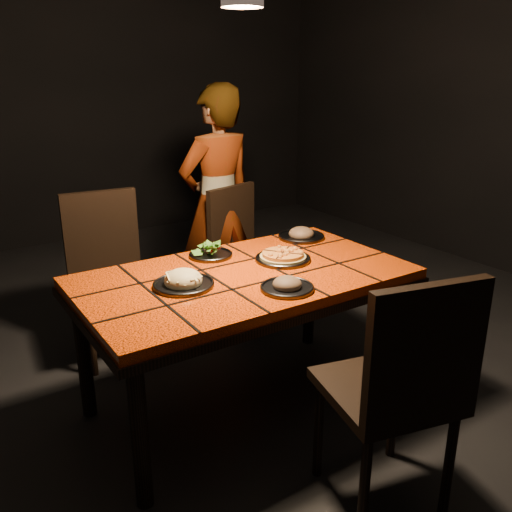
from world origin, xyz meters
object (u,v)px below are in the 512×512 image
dining_table (244,288)px  diner (218,205)px  chair_far_left (108,263)px  chair_far_right (243,246)px  chair_near (402,383)px  plate_pizza (283,257)px  plate_pasta (183,281)px

dining_table → diner: size_ratio=1.00×
chair_far_left → dining_table: bearing=-63.5°
dining_table → chair_far_right: 1.06m
chair_far_left → chair_far_right: size_ratio=1.06×
chair_near → plate_pizza: 1.02m
chair_near → chair_far_right: bearing=-90.5°
chair_near → diner: (0.37, 2.04, 0.22)m
plate_pasta → chair_far_right: bearing=45.5°
chair_far_right → plate_pizza: bearing=-123.8°
plate_pasta → plate_pizza: bearing=3.6°
chair_far_left → chair_far_right: bearing=0.7°
dining_table → plate_pasta: size_ratio=5.72×
dining_table → plate_pasta: (-0.33, 0.01, 0.10)m
diner → plate_pizza: bearing=72.4°
chair_near → plate_pizza: size_ratio=3.05×
dining_table → chair_far_right: size_ratio=1.71×
plate_pizza → plate_pasta: bearing=-176.4°
chair_far_left → plate_pasta: bearing=-81.4°
chair_far_right → plate_pizza: (-0.28, -0.85, 0.22)m
plate_pasta → chair_near: bearing=-65.8°
dining_table → plate_pasta: plate_pasta is taller
chair_near → chair_far_left: bearing=-63.1°
chair_far_left → diner: bearing=13.7°
dining_table → diner: 1.20m
chair_far_right → plate_pasta: chair_far_right is taller
chair_far_left → diner: (0.84, 0.11, 0.24)m
chair_far_right → plate_pasta: size_ratio=3.35×
chair_far_right → plate_pizza: 0.93m
chair_far_left → chair_far_right: 0.92m
chair_far_left → plate_pizza: bearing=-49.9°
plate_pizza → chair_far_left: bearing=123.9°
dining_table → plate_pizza: size_ratio=4.79×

